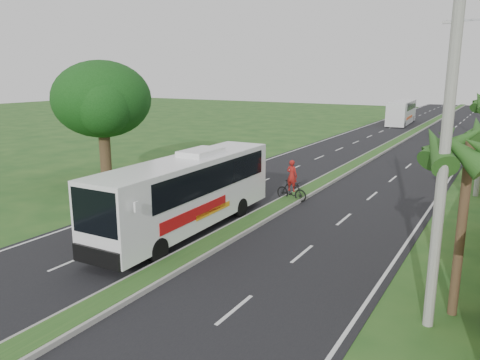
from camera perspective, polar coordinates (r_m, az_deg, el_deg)
The scene contains 11 objects.
ground at distance 16.07m, azimuth -11.67°, elevation -12.26°, with size 180.00×180.00×0.00m, color #1F4A1B.
road_asphalt at distance 32.93m, azimuth 12.20°, elevation 0.81°, with size 14.00×160.00×0.02m, color black.
median_strip at distance 32.91m, azimuth 12.21°, elevation 0.97°, with size 1.20×160.00×0.18m.
lane_edge_left at distance 35.53m, azimuth 1.90°, elevation 1.96°, with size 0.12×160.00×0.01m, color silver.
lane_edge_right at distance 31.56m, azimuth 23.80°, elevation -0.56°, with size 0.12×160.00×0.01m, color silver.
palm_verge_a at distance 13.83m, azimuth 26.22°, elevation 3.17°, with size 2.40×2.40×5.45m.
shade_tree at distance 30.28m, azimuth -16.61°, elevation 9.12°, with size 6.30×6.00×7.54m.
utility_pole_a at distance 12.78m, azimuth 24.03°, elevation 6.91°, with size 1.60×0.28×11.00m.
coach_bus_main at distance 20.24m, azimuth -6.30°, elevation -1.03°, with size 2.54×10.78×3.47m.
coach_bus_far at distance 66.74m, azimuth 19.11°, elevation 7.94°, with size 2.93×10.76×3.10m.
motorcyclist at distance 25.27m, azimuth 6.31°, elevation -0.80°, with size 1.89×0.76×2.25m.
Camera 1 is at (9.94, -10.65, 6.77)m, focal length 35.00 mm.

